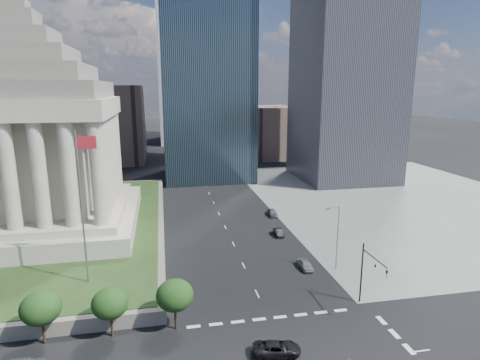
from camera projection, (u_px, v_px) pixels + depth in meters
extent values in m
plane|color=black|center=(200.00, 173.00, 130.20)|extent=(500.00, 500.00, 0.00)
cube|color=slate|center=(398.00, 198.00, 100.60)|extent=(68.00, 90.00, 0.03)
cylinder|color=slate|center=(82.00, 209.00, 50.71)|extent=(0.24, 0.24, 20.00)
cube|color=maroon|center=(86.00, 142.00, 49.05)|extent=(2.40, 0.05, 1.60)
cube|color=black|center=(206.00, 78.00, 119.13)|extent=(26.00, 26.00, 60.00)
cube|color=black|center=(350.00, 4.00, 112.65)|extent=(26.00, 28.00, 100.00)
cube|color=brown|center=(271.00, 131.00, 162.71)|extent=(20.00, 30.00, 20.00)
cube|color=brown|center=(111.00, 124.00, 150.14)|extent=(24.00, 30.00, 28.00)
cylinder|color=black|center=(361.00, 273.00, 50.83)|extent=(0.18, 0.18, 8.00)
cylinder|color=black|center=(375.00, 258.00, 47.49)|extent=(0.14, 5.50, 0.14)
cube|color=black|center=(387.00, 275.00, 45.04)|extent=(0.30, 0.30, 1.10)
cylinder|color=slate|center=(337.00, 238.00, 59.89)|extent=(0.16, 0.16, 10.00)
cylinder|color=slate|center=(333.00, 208.00, 58.65)|extent=(1.80, 0.12, 0.12)
cube|color=slate|center=(328.00, 209.00, 58.50)|extent=(0.50, 0.22, 0.14)
imported|color=black|center=(277.00, 349.00, 41.27)|extent=(2.96, 5.25, 1.38)
imported|color=gray|center=(305.00, 265.00, 61.02)|extent=(3.97, 1.62, 1.35)
imported|color=black|center=(278.00, 232.00, 74.79)|extent=(1.48, 3.86, 1.25)
imported|color=slate|center=(272.00, 213.00, 86.49)|extent=(1.89, 4.35, 1.46)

